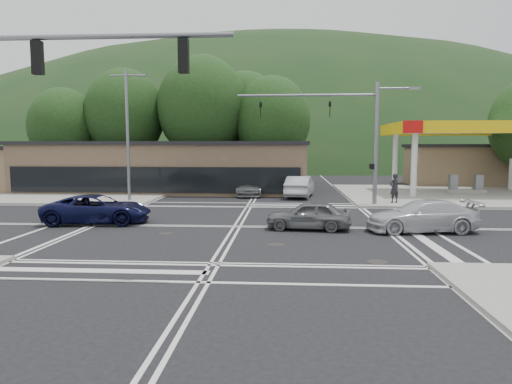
# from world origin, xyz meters

# --- Properties ---
(ground) EXTENTS (120.00, 120.00, 0.00)m
(ground) POSITION_xyz_m (0.00, 0.00, 0.00)
(ground) COLOR black
(ground) RESTS_ON ground
(sidewalk_ne) EXTENTS (16.00, 16.00, 0.15)m
(sidewalk_ne) POSITION_xyz_m (15.00, 15.00, 0.07)
(sidewalk_ne) COLOR gray
(sidewalk_ne) RESTS_ON ground
(sidewalk_nw) EXTENTS (16.00, 16.00, 0.15)m
(sidewalk_nw) POSITION_xyz_m (-15.00, 15.00, 0.07)
(sidewalk_nw) COLOR gray
(sidewalk_nw) RESTS_ON ground
(gas_station_canopy) EXTENTS (12.32, 8.34, 5.75)m
(gas_station_canopy) POSITION_xyz_m (16.99, 15.99, 5.04)
(gas_station_canopy) COLOR silver
(gas_station_canopy) RESTS_ON ground
(convenience_store) EXTENTS (10.00, 6.00, 3.80)m
(convenience_store) POSITION_xyz_m (20.00, 25.00, 1.90)
(convenience_store) COLOR #846B4F
(convenience_store) RESTS_ON ground
(commercial_row) EXTENTS (24.00, 8.00, 4.00)m
(commercial_row) POSITION_xyz_m (-8.00, 17.00, 2.00)
(commercial_row) COLOR brown
(commercial_row) RESTS_ON ground
(hill_north) EXTENTS (252.00, 126.00, 140.00)m
(hill_north) POSITION_xyz_m (0.00, 90.00, 0.00)
(hill_north) COLOR #1A3719
(hill_north) RESTS_ON ground
(tree_n_a) EXTENTS (8.00, 8.00, 11.75)m
(tree_n_a) POSITION_xyz_m (-14.00, 24.00, 7.14)
(tree_n_a) COLOR #382619
(tree_n_a) RESTS_ON ground
(tree_n_b) EXTENTS (9.00, 9.00, 12.98)m
(tree_n_b) POSITION_xyz_m (-6.00, 24.00, 7.79)
(tree_n_b) COLOR #382619
(tree_n_b) RESTS_ON ground
(tree_n_c) EXTENTS (7.60, 7.60, 10.87)m
(tree_n_c) POSITION_xyz_m (1.00, 24.00, 6.49)
(tree_n_c) COLOR #382619
(tree_n_c) RESTS_ON ground
(tree_n_d) EXTENTS (6.80, 6.80, 9.76)m
(tree_n_d) POSITION_xyz_m (-20.00, 23.00, 5.84)
(tree_n_d) COLOR #382619
(tree_n_d) RESTS_ON ground
(tree_n_e) EXTENTS (8.40, 8.40, 11.98)m
(tree_n_e) POSITION_xyz_m (-2.00, 28.00, 7.14)
(tree_n_e) COLOR #382619
(tree_n_e) RESTS_ON ground
(streetlight_nw) EXTENTS (2.50, 0.25, 9.00)m
(streetlight_nw) POSITION_xyz_m (-8.44, 9.00, 5.05)
(streetlight_nw) COLOR slate
(streetlight_nw) RESTS_ON ground
(signal_mast_ne) EXTENTS (11.65, 0.30, 8.00)m
(signal_mast_ne) POSITION_xyz_m (6.95, 8.20, 5.07)
(signal_mast_ne) COLOR slate
(signal_mast_ne) RESTS_ON ground
(signal_mast_sw) EXTENTS (9.14, 0.28, 8.00)m
(signal_mast_sw) POSITION_xyz_m (-6.39, -8.20, 5.12)
(signal_mast_sw) COLOR slate
(signal_mast_sw) RESTS_ON ground
(car_blue_west) EXTENTS (5.50, 2.94, 1.47)m
(car_blue_west) POSITION_xyz_m (-7.20, 0.50, 0.73)
(car_blue_west) COLOR black
(car_blue_west) RESTS_ON ground
(car_grey_center) EXTENTS (4.11, 2.00, 1.35)m
(car_grey_center) POSITION_xyz_m (3.45, -0.53, 0.68)
(car_grey_center) COLOR slate
(car_grey_center) RESTS_ON ground
(car_silver_east) EXTENTS (5.22, 2.57, 1.46)m
(car_silver_east) POSITION_xyz_m (8.62, -0.77, 0.73)
(car_silver_east) COLOR silver
(car_silver_east) RESTS_ON ground
(car_queue_a) EXTENTS (2.51, 5.21, 1.65)m
(car_queue_a) POSITION_xyz_m (3.46, 13.18, 0.82)
(car_queue_a) COLOR #A7ABAE
(car_queue_a) RESTS_ON ground
(car_queue_b) EXTENTS (2.00, 4.74, 1.60)m
(car_queue_b) POSITION_xyz_m (1.11, 18.22, 0.80)
(car_queue_b) COLOR silver
(car_queue_b) RESTS_ON ground
(car_northbound) EXTENTS (2.16, 4.85, 1.38)m
(car_northbound) POSITION_xyz_m (-0.50, 13.92, 0.69)
(car_northbound) COLOR slate
(car_northbound) RESTS_ON ground
(pedestrian) EXTENTS (0.84, 0.74, 1.94)m
(pedestrian) POSITION_xyz_m (9.64, 8.95, 1.12)
(pedestrian) COLOR black
(pedestrian) RESTS_ON sidewalk_ne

